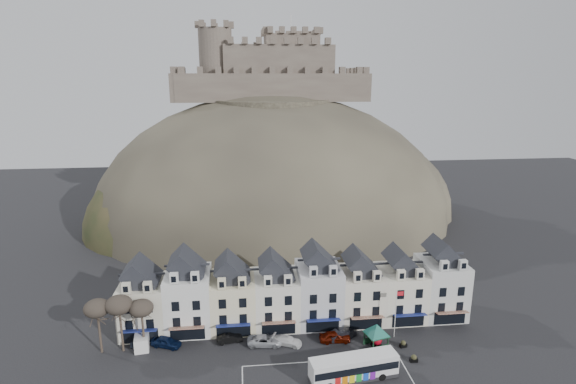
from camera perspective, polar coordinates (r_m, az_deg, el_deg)
The scene contains 20 objects.
coach_bay_markings at distance 63.82m, azimuth 4.96°, elevation -22.54°, with size 22.00×7.50×0.01m, color silver.
townhouse_terrace at distance 73.09m, azimuth 1.33°, elevation -12.41°, with size 54.40×9.35×11.80m.
castle_hill at distance 124.03m, azimuth -1.37°, elevation -3.46°, with size 100.00×76.00×68.00m.
castle at distance 124.87m, azimuth -2.12°, elevation 15.35°, with size 50.20×22.20×22.00m.
tree_left_far at distance 70.04m, azimuth -23.10°, elevation -13.48°, with size 3.61×3.61×8.24m.
tree_left_mid at distance 69.06m, azimuth -20.69°, elevation -13.32°, with size 3.78×3.78×8.64m.
tree_left_near at distance 68.68m, azimuth -18.14°, elevation -13.89°, with size 3.43×3.43×7.84m.
bus at distance 63.13m, azimuth 8.34°, elevation -21.07°, with size 11.90×4.28×3.28m.
bus_shelter at distance 68.96m, azimuth 11.18°, elevation -16.73°, with size 5.76×5.76×3.79m.
red_buoy at distance 70.12m, azimuth 11.20°, elevation -18.05°, with size 1.53×1.53×1.90m.
flagpole at distance 71.23m, azimuth 13.58°, elevation -14.42°, with size 1.12×0.13×7.73m.
white_van at distance 72.40m, azimuth -18.02°, elevation -17.33°, with size 2.58×4.78×2.08m.
planter_west at distance 71.11m, azimuth 14.42°, elevation -18.19°, with size 1.13×0.73×1.05m.
planter_east at distance 68.48m, azimuth 15.69°, elevation -19.68°, with size 1.10×0.76×1.08m.
car_navy at distance 71.34m, azimuth -15.22°, elevation -17.89°, with size 1.79×4.46×1.52m, color #0B1737.
car_black at distance 70.62m, azimuth -7.43°, elevation -17.95°, with size 1.34×3.84×1.26m, color black.
car_silver at distance 69.54m, azimuth -2.93°, elevation -18.31°, with size 2.39×5.11×1.44m, color #B1B3BA.
car_white at distance 69.58m, azimuth -0.12°, elevation -18.35°, with size 1.81×4.45×1.29m, color white.
car_maroon at distance 70.50m, azimuth 5.98°, elevation -17.81°, with size 1.87×4.64×1.58m, color #4C0F04.
car_charcoal at distance 71.30m, azimuth 6.85°, elevation -17.46°, with size 1.61×4.60×1.52m, color black.
Camera 1 is at (-8.55, -48.60, 38.43)m, focal length 28.00 mm.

